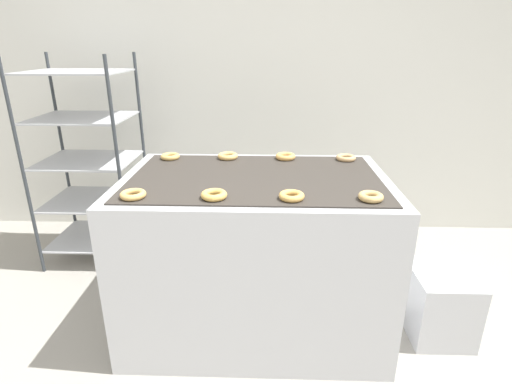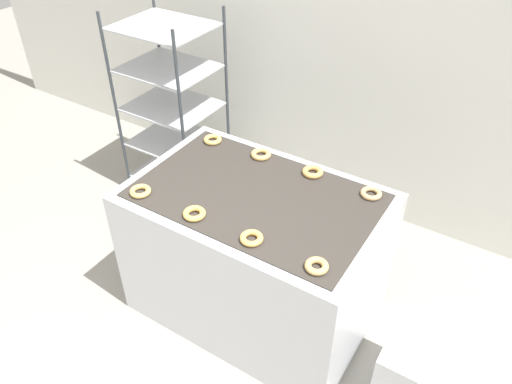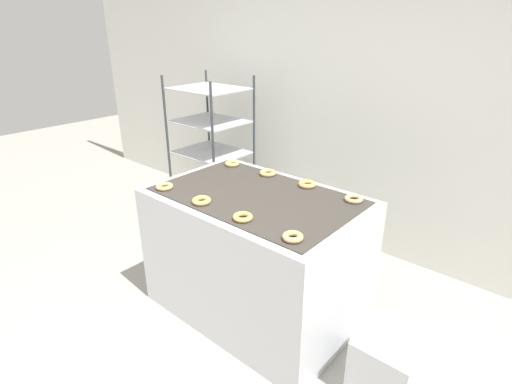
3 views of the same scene
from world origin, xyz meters
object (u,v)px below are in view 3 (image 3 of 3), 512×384
object	(u,v)px
fryer_machine	(256,254)
donut_far_right	(354,199)
donut_near_midright	(243,217)
donut_near_left	(164,186)
donut_far_midleft	(268,173)
glaze_bin	(388,365)
donut_near_right	(293,237)
donut_far_midright	(307,184)
baking_rack_cart	(211,152)
donut_far_left	(232,164)
donut_near_midleft	(201,201)

from	to	relation	value
fryer_machine	donut_far_right	size ratio (longest dim) A/B	12.10
donut_near_midright	donut_near_left	bearing A→B (deg)	-179.52
donut_far_midleft	glaze_bin	bearing A→B (deg)	-18.80
donut_near_right	donut_far_right	bearing A→B (deg)	89.61
donut_near_right	donut_far_midright	xyz separation A→B (m)	(-0.37, 0.68, 0.00)
baking_rack_cart	donut_far_right	distance (m)	1.89
donut_near_left	donut_far_left	bearing A→B (deg)	88.54
donut_near_midright	donut_near_right	world-z (taller)	donut_near_right
fryer_machine	donut_near_midright	size ratio (longest dim) A/B	12.14
donut_far_left	donut_far_midleft	bearing A→B (deg)	3.06
glaze_bin	donut_far_midleft	distance (m)	1.52
glaze_bin	fryer_machine	bearing A→B (deg)	175.88
donut_near_left	donut_far_right	xyz separation A→B (m)	(1.11, 0.68, -0.00)
donut_near_midleft	donut_far_left	distance (m)	0.75
donut_far_left	donut_far_midleft	xyz separation A→B (m)	(0.36, 0.02, 0.00)
donut_far_midright	donut_near_midleft	bearing A→B (deg)	-117.65
donut_near_left	donut_near_midleft	xyz separation A→B (m)	(0.38, 0.01, 0.00)
donut_near_left	donut_far_midleft	bearing A→B (deg)	61.24
fryer_machine	donut_near_midleft	distance (m)	0.61
donut_near_left	donut_near_midright	size ratio (longest dim) A/B	1.01
donut_far_left	donut_far_midleft	world-z (taller)	donut_far_midleft
donut_near_left	donut_far_midright	world-z (taller)	donut_far_midright
donut_near_midright	donut_far_right	xyz separation A→B (m)	(0.37, 0.67, -0.00)
fryer_machine	baking_rack_cart	xyz separation A→B (m)	(-1.28, 0.78, 0.32)
donut_far_left	donut_far_midright	world-z (taller)	donut_far_midright
donut_near_midright	baking_rack_cart	bearing A→B (deg)	142.68
donut_near_midright	donut_far_right	world-z (taller)	donut_near_midright
fryer_machine	donut_near_left	size ratio (longest dim) A/B	11.97
glaze_bin	donut_far_midright	xyz separation A→B (m)	(-0.89, 0.43, 0.75)
donut_near_midright	donut_far_midleft	size ratio (longest dim) A/B	0.95
glaze_bin	donut_near_midright	size ratio (longest dim) A/B	3.35
donut_near_midleft	baking_rack_cart	bearing A→B (deg)	134.62
donut_near_midleft	donut_near_midright	world-z (taller)	donut_near_midleft
donut_far_midleft	donut_far_midright	xyz separation A→B (m)	(0.36, 0.00, 0.00)
donut_far_left	donut_near_left	bearing A→B (deg)	-91.46
donut_near_left	donut_near_midright	world-z (taller)	donut_near_midright
baking_rack_cart	donut_near_midright	distance (m)	1.84
donut_near_right	donut_far_midleft	bearing A→B (deg)	136.97
baking_rack_cart	donut_far_right	size ratio (longest dim) A/B	12.95
donut_far_right	fryer_machine	bearing A→B (deg)	-148.28
donut_far_left	donut_far_midleft	size ratio (longest dim) A/B	0.94
donut_near_right	glaze_bin	bearing A→B (deg)	25.66
donut_far_right	donut_near_right	bearing A→B (deg)	-90.39
donut_near_right	donut_far_right	world-z (taller)	donut_near_right
baking_rack_cart	donut_near_midleft	bearing A→B (deg)	-45.38
fryer_machine	donut_near_right	xyz separation A→B (m)	(0.54, -0.33, 0.49)
fryer_machine	donut_near_left	bearing A→B (deg)	-149.03
fryer_machine	donut_near_midleft	size ratio (longest dim) A/B	11.80
donut_near_midright	donut_far_midleft	world-z (taller)	same
fryer_machine	donut_far_left	distance (m)	0.80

